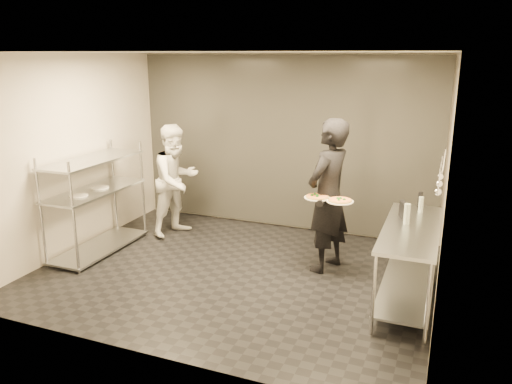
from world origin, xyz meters
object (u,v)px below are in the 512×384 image
at_px(pizza_plate_far, 340,201).
at_px(bottle_dark, 420,200).
at_px(waiter, 328,196).
at_px(pos_monitor, 404,211).
at_px(chef, 176,180).
at_px(pass_rack, 96,200).
at_px(pizza_plate_near, 317,197).
at_px(bottle_green, 407,214).
at_px(prep_counter, 410,252).
at_px(salad_plate, 330,165).
at_px(bottle_clear, 421,204).

bearing_deg(pizza_plate_far, bottle_dark, 26.94).
distance_m(waiter, pos_monitor, 1.03).
relative_size(chef, bottle_dark, 8.83).
distance_m(pass_rack, bottle_dark, 4.44).
xyz_separation_m(pizza_plate_near, bottle_dark, (1.21, 0.42, -0.02)).
height_order(waiter, pizza_plate_near, waiter).
height_order(waiter, pizza_plate_far, waiter).
bearing_deg(pos_monitor, chef, 150.12).
bearing_deg(chef, bottle_dark, -75.15).
bearing_deg(pizza_plate_far, bottle_green, -17.94).
xyz_separation_m(prep_counter, bottle_dark, (0.02, 0.80, 0.39)).
relative_size(pass_rack, chef, 0.92).
xyz_separation_m(salad_plate, bottle_clear, (1.20, -0.28, -0.33)).
distance_m(chef, bottle_clear, 3.70).
xyz_separation_m(prep_counter, salad_plate, (-1.16, 0.90, 0.72)).
distance_m(pass_rack, bottle_clear, 4.43).
bearing_deg(bottle_dark, pizza_plate_far, -153.06).
relative_size(pass_rack, bottle_green, 6.63).
relative_size(waiter, pos_monitor, 7.52).
distance_m(chef, bottle_dark, 3.66).
distance_m(prep_counter, pizza_plate_near, 1.31).
distance_m(prep_counter, pizza_plate_far, 1.03).
height_order(waiter, bottle_clear, waiter).
relative_size(chef, salad_plate, 6.89).
bearing_deg(bottle_clear, prep_counter, -94.41).
bearing_deg(bottle_green, prep_counter, -46.23).
height_order(pos_monitor, bottle_green, bottle_green).
distance_m(waiter, pizza_plate_far, 0.33).
distance_m(pass_rack, pos_monitor, 4.23).
relative_size(waiter, bottle_clear, 10.62).
relative_size(salad_plate, bottle_green, 1.05).
relative_size(salad_plate, bottle_dark, 1.28).
bearing_deg(bottle_green, bottle_clear, 78.03).
bearing_deg(pos_monitor, pass_rack, 166.42).
relative_size(chef, pizza_plate_near, 5.29).
relative_size(chef, pos_monitor, 6.53).
xyz_separation_m(chef, bottle_dark, (3.65, -0.25, 0.14)).
bearing_deg(pizza_plate_far, waiter, 129.63).
distance_m(pizza_plate_far, pos_monitor, 0.77).
height_order(pizza_plate_far, salad_plate, salad_plate).
bearing_deg(pizza_plate_near, bottle_green, -15.51).
distance_m(waiter, bottle_green, 1.15).
bearing_deg(chef, bottle_green, -86.62).
bearing_deg(salad_plate, pizza_plate_far, -64.42).
distance_m(pos_monitor, bottle_clear, 0.39).
bearing_deg(bottle_dark, chef, 176.04).
relative_size(pos_monitor, bottle_clear, 1.41).
relative_size(waiter, salad_plate, 7.93).
height_order(prep_counter, bottle_clear, bottle_clear).
xyz_separation_m(pass_rack, bottle_green, (4.26, 0.07, 0.27)).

